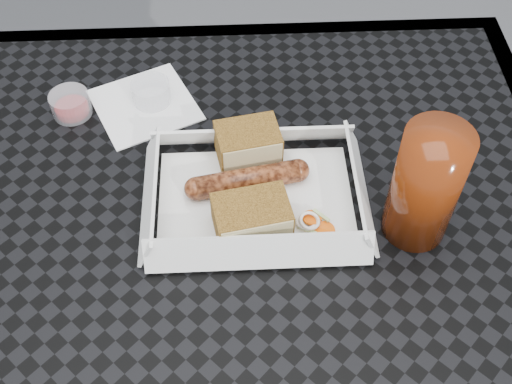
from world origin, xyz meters
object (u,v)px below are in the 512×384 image
patio_table (233,291)px  food_tray (256,200)px  bratwurst (247,179)px  drink_glass (426,186)px

patio_table → food_tray: bearing=68.0°
bratwurst → drink_glass: bearing=-18.9°
food_tray → bratwurst: size_ratio=1.52×
patio_table → bratwurst: bearing=77.0°
patio_table → drink_glass: (0.20, 0.03, 0.15)m
food_tray → bratwurst: (-0.01, 0.02, 0.02)m
patio_table → drink_glass: drink_glass is taller
bratwurst → food_tray: bearing=-65.4°
food_tray → drink_glass: 0.19m
patio_table → food_tray: size_ratio=3.64×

